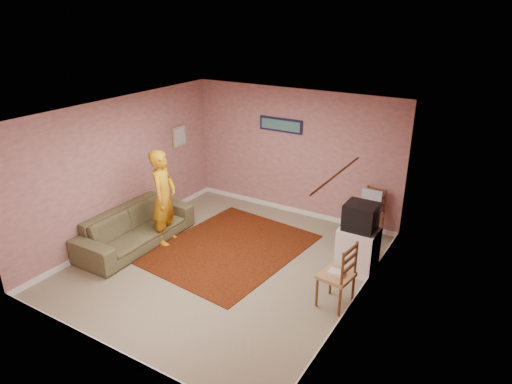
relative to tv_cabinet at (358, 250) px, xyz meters
The scene contains 26 objects.
ground 2.22m from the tv_cabinet, 153.19° to the right, with size 5.00×5.00×0.00m, color gray.
wall_back 2.64m from the tv_cabinet, 142.16° to the left, with size 4.50×0.02×2.60m, color tan.
wall_front 4.10m from the tv_cabinet, 119.23° to the right, with size 4.50×0.02×2.60m, color tan.
wall_left 4.41m from the tv_cabinet, 166.80° to the right, with size 0.02×5.00×2.60m, color tan.
wall_right 1.38m from the tv_cabinet, 73.07° to the right, with size 0.02×5.00×2.60m, color tan.
ceiling 3.12m from the tv_cabinet, 153.19° to the right, with size 4.50×5.00×0.02m, color silver.
baseboard_back 2.48m from the tv_cabinet, 142.34° to the left, with size 4.50×0.02×0.10m, color white.
baseboard_front 4.00m from the tv_cabinet, 119.30° to the right, with size 4.50×0.02×0.10m, color white.
baseboard_left 4.32m from the tv_cabinet, 166.77° to the right, with size 0.02×5.00×0.10m, color white.
baseboard_right 1.08m from the tv_cabinet, 73.60° to the right, with size 0.02×5.00×0.10m, color white.
window 2.19m from the tv_cabinet, 81.14° to the right, with size 0.01×1.10×1.50m, color black.
curtain_sheer 2.23m from the tv_cabinet, 82.17° to the right, with size 0.01×0.75×2.10m, color white.
curtain_floral 1.62m from the tv_cabinet, 78.77° to the right, with size 0.01×0.35×2.10m, color beige.
curtain_rod 2.72m from the tv_cabinet, 82.45° to the right, with size 0.02×0.02×1.40m, color brown.
picture_back 3.07m from the tv_cabinet, 146.64° to the left, with size 0.95×0.04×0.28m.
picture_left 4.37m from the tv_cabinet, behind, with size 0.04×0.38×0.42m.
area_rug 2.28m from the tv_cabinet, 167.41° to the right, with size 2.25×2.81×0.01m, color black.
tv_cabinet is the anchor object (origin of this frame).
crt_tv 0.60m from the tv_cabinet, behind, with size 0.51×0.45×0.43m.
chair_a 1.25m from the tv_cabinet, 99.35° to the left, with size 0.50×0.49×0.52m.
dvd_player 1.24m from the tv_cabinet, 99.35° to the left, with size 0.39×0.28×0.07m, color #B9B8BD.
blue_throw 1.29m from the tv_cabinet, 99.35° to the left, with size 0.37×0.05×0.39m, color #7EA3CF.
chair_b 1.11m from the tv_cabinet, 87.34° to the right, with size 0.49×0.51×0.55m.
game_console 1.09m from the tv_cabinet, 87.34° to the right, with size 0.22×0.16×0.05m, color white.
sofa 3.94m from the tv_cabinet, 161.96° to the right, with size 2.29×0.89×0.67m, color brown.
person 3.49m from the tv_cabinet, 165.69° to the right, with size 0.64×0.42×1.76m, color #CB8F13.
Camera 1 is at (3.89, -5.45, 4.06)m, focal length 32.00 mm.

